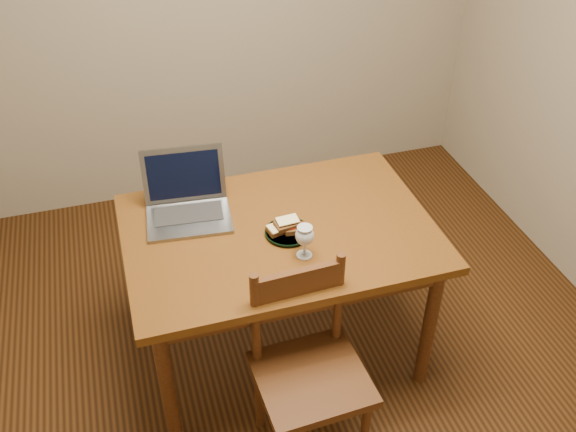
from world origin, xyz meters
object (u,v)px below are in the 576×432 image
object	(u,v)px
plate	(288,233)
milk_glass	(305,241)
table	(279,244)
laptop	(187,198)
chair	(309,365)

from	to	relation	value
plate	milk_glass	bearing A→B (deg)	-80.94
table	laptop	distance (m)	0.45
chair	plate	distance (m)	0.55
chair	plate	size ratio (longest dim) A/B	2.32
table	chair	bearing A→B (deg)	-93.70
table	chair	world-z (taller)	chair
table	laptop	size ratio (longest dim) A/B	3.38
milk_glass	laptop	world-z (taller)	laptop
plate	milk_glass	distance (m)	0.16
table	laptop	xyz separation A→B (m)	(-0.35, 0.24, 0.15)
plate	milk_glass	xyz separation A→B (m)	(0.02, -0.15, 0.06)
milk_glass	plate	bearing A→B (deg)	99.06
chair	plate	world-z (taller)	chair
plate	laptop	xyz separation A→B (m)	(-0.37, 0.28, 0.06)
chair	laptop	distance (m)	0.89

